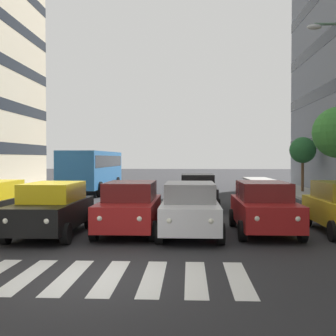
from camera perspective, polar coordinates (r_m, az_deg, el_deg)
The scene contains 9 objects.
ground_plane at distance 9.54m, azimuth -10.35°, elevation -14.08°, with size 180.00×180.00×0.00m, color #262628.
crosswalk_markings at distance 9.54m, azimuth -10.35°, elevation -14.06°, with size 6.75×2.80×0.01m.
car_1 at distance 14.84m, azimuth 12.64°, elevation -5.07°, with size 2.02×4.44×1.72m.
car_2 at distance 14.07m, azimuth 2.94°, elevation -5.39°, with size 2.02×4.44×1.72m.
car_3 at distance 14.56m, azimuth -5.07°, elevation -5.16°, with size 2.02×4.44×1.72m.
car_4 at distance 14.54m, azimuth -15.21°, elevation -5.22°, with size 2.02×4.44×1.72m.
car_row2_0 at distance 21.49m, azimuth 3.97°, elevation -3.06°, with size 2.02×4.44×1.72m.
bus_behind_traffic at distance 31.82m, azimuth -9.95°, elevation 0.11°, with size 2.78×10.50×3.00m.
street_tree_3 at distance 32.07m, azimuth 17.51°, elevation 2.25°, with size 1.86×1.86×3.88m.
Camera 1 is at (-2.11, 8.96, 2.53)m, focal length 45.74 mm.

